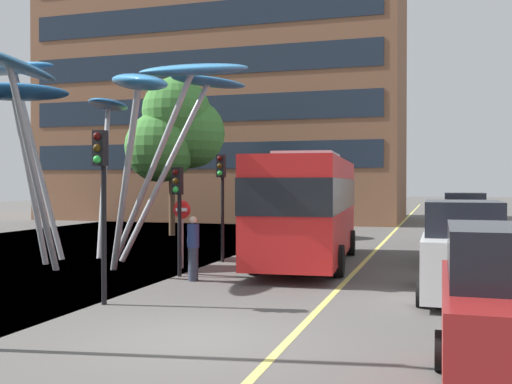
{
  "coord_description": "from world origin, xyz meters",
  "views": [
    {
      "loc": [
        4.15,
        -10.03,
        2.78
      ],
      "look_at": [
        -1.4,
        8.16,
        2.5
      ],
      "focal_mm": 42.49,
      "sensor_mm": 36.0,
      "label": 1
    }
  ],
  "objects": [
    {
      "name": "car_parked_far",
      "position": [
        4.95,
        11.97,
        1.0
      ],
      "size": [
        2.07,
        4.25,
        2.14
      ],
      "color": "#2D5138",
      "rests_on": "ground"
    },
    {
      "name": "traffic_light_opposite",
      "position": [
        -3.5,
        14.87,
        2.54
      ],
      "size": [
        0.28,
        0.42,
        3.49
      ],
      "color": "black",
      "rests_on": "ground"
    },
    {
      "name": "traffic_light_island_mid",
      "position": [
        -3.19,
        9.89,
        2.74
      ],
      "size": [
        0.28,
        0.42,
        3.78
      ],
      "color": "black",
      "rests_on": "ground"
    },
    {
      "name": "backdrop_building",
      "position": [
        -12.04,
        34.49,
        12.89
      ],
      "size": [
        27.14,
        11.25,
        25.77
      ],
      "color": "brown",
      "rests_on": "ground"
    },
    {
      "name": "red_bus",
      "position": [
        -0.2,
        10.27,
        2.08
      ],
      "size": [
        3.39,
        9.9,
        3.81
      ],
      "color": "red",
      "rests_on": "ground"
    },
    {
      "name": "tree_pavement_near",
      "position": [
        -9.21,
        19.03,
        5.44
      ],
      "size": [
        4.88,
        4.8,
        8.33
      ],
      "color": "brown",
      "rests_on": "ground"
    },
    {
      "name": "pedestrian",
      "position": [
        -2.56,
        5.84,
        0.93
      ],
      "size": [
        0.34,
        0.34,
        1.84
      ],
      "color": "#2D3342",
      "rests_on": "ground"
    },
    {
      "name": "no_entry_sign",
      "position": [
        -3.9,
        8.1,
        1.49
      ],
      "size": [
        0.6,
        0.12,
        2.22
      ],
      "color": "gray",
      "rests_on": "ground"
    },
    {
      "name": "traffic_light_kerb_far",
      "position": [
        -3.27,
        6.38,
        2.36
      ],
      "size": [
        0.28,
        0.42,
        3.25
      ],
      "color": "black",
      "rests_on": "ground"
    },
    {
      "name": "leaf_sculpture",
      "position": [
        -7.37,
        8.33,
        5.9
      ],
      "size": [
        11.76,
        11.18,
        7.42
      ],
      "color": "#9EA0A5",
      "rests_on": "ground"
    },
    {
      "name": "traffic_light_kerb_near",
      "position": [
        -3.2,
        2.05,
        2.86
      ],
      "size": [
        0.28,
        0.42,
        3.97
      ],
      "color": "black",
      "rests_on": "ground"
    },
    {
      "name": "car_side_street",
      "position": [
        5.19,
        18.81,
        1.1
      ],
      "size": [
        2.05,
        4.36,
        2.35
      ],
      "color": "black",
      "rests_on": "ground"
    },
    {
      "name": "car_parked_mid",
      "position": [
        4.68,
        5.38,
        1.09
      ],
      "size": [
        2.08,
        4.54,
        2.35
      ],
      "color": "silver",
      "rests_on": "ground"
    },
    {
      "name": "ground",
      "position": [
        -0.71,
        0.0,
        -0.05
      ],
      "size": [
        120.0,
        240.0,
        0.1
      ],
      "color": "#54514F"
    }
  ]
}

